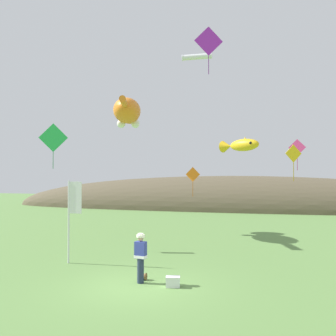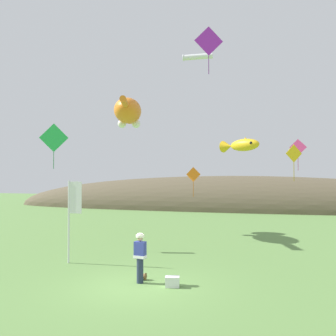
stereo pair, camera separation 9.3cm
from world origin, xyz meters
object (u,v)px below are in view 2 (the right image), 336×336
Objects in this scene: festival_attendant at (140,256)px; picnic_cooler at (172,282)px; kite_fish_windsock at (241,145)px; kite_tube_streamer at (197,57)px; kite_diamond_gold at (294,154)px; kite_diamond_green at (54,138)px; festival_banner_pole at (72,209)px; kite_giant_cat at (128,112)px; kite_diamond_pink at (298,148)px; kite_diamond_orange at (193,175)px; kite_diamond_violet at (209,41)px; kite_spool at (144,276)px.

picnic_cooler is at bearing -6.80° from festival_attendant.
kite_tube_streamer reaches higher than kite_fish_windsock.
kite_fish_windsock is at bearing 153.25° from kite_diamond_gold.
kite_tube_streamer is 11.00m from kite_diamond_green.
kite_diamond_gold is (5.76, -5.32, -6.88)m from kite_tube_streamer.
festival_attendant is 15.83m from kite_tube_streamer.
festival_attendant is at bearing -27.83° from festival_banner_pole.
festival_banner_pole is 13.87m from kite_tube_streamer.
kite_tube_streamer reaches higher than kite_giant_cat.
kite_diamond_green reaches higher than kite_diamond_pink.
kite_fish_windsock is 3.96m from kite_diamond_orange.
kite_diamond_gold is 0.92× the size of kite_diamond_pink.
festival_banner_pole is (-5.17, 2.22, 2.20)m from picnic_cooler.
kite_tube_streamer is at bearing 105.69° from kite_diamond_violet.
picnic_cooler is at bearing -83.13° from kite_tube_streamer.
festival_attendant is 9.75m from kite_diamond_green.
kite_fish_windsock is (1.73, 7.70, 5.31)m from picnic_cooler.
kite_diamond_green is at bearing 143.51° from festival_attendant.
kite_spool is at bearing -110.54° from kite_diamond_violet.
kite_spool is 0.14× the size of kite_diamond_pink.
picnic_cooler is 6.04m from festival_banner_pole.
festival_banner_pole is at bearing 152.17° from festival_attendant.
kite_fish_windsock is at bearing -128.24° from kite_diamond_pink.
kite_giant_cat is 11.90m from kite_diamond_gold.
kite_diamond_violet is at bearing 69.46° from kite_spool.
festival_attendant is 0.29× the size of kite_giant_cat.
festival_banner_pole is (-3.93, 1.67, 2.25)m from kite_spool.
kite_diamond_green is at bearing -145.57° from kite_diamond_orange.
picnic_cooler is 0.09× the size of kite_giant_cat.
kite_spool is 11.25m from kite_diamond_violet.
kite_tube_streamer is 1.11× the size of kite_diamond_orange.
festival_attendant is 0.92× the size of kite_diamond_pink.
kite_giant_cat reaches higher than festival_banner_pole.
kite_giant_cat is 11.27m from kite_diamond_pink.
kite_diamond_pink is (4.88, 11.70, 5.41)m from picnic_cooler.
kite_diamond_gold is (5.59, 5.82, 4.77)m from kite_spool.
festival_attendant reaches higher than picnic_cooler.
picnic_cooler is 16.53m from kite_tube_streamer.
kite_spool is at bearing 89.96° from festival_attendant.
festival_attendant is at bearing -66.20° from kite_giant_cat.
kite_tube_streamer is at bearing 90.85° from festival_attendant.
kite_diamond_gold is (10.42, -4.70, -3.30)m from kite_giant_cat.
kite_giant_cat is 8.91m from kite_fish_windsock.
kite_fish_windsock is (7.79, -3.38, -2.70)m from kite_giant_cat.
kite_diamond_violet reaches higher than festival_attendant.
festival_attendant is at bearing -36.49° from kite_diamond_green.
kite_diamond_orange reaches higher than picnic_cooler.
kite_giant_cat is at bearing 72.01° from kite_diamond_green.
kite_diamond_orange is (4.78, -1.34, -4.28)m from kite_giant_cat.
festival_attendant is 0.98× the size of kite_diamond_orange.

